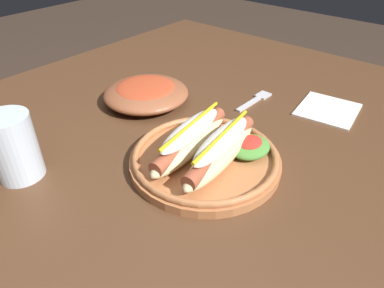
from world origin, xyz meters
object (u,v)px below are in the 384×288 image
object	(u,v)px
fork	(256,100)
water_cup	(14,147)
napkin	(328,110)
side_bowl	(146,92)
hot_dog_plate	(207,152)

from	to	relation	value
fork	water_cup	bearing A→B (deg)	163.50
water_cup	napkin	bearing A→B (deg)	-29.46
water_cup	napkin	size ratio (longest dim) A/B	0.88
fork	side_bowl	xyz separation A→B (m)	(-0.17, 0.19, 0.02)
hot_dog_plate	fork	distance (m)	0.27
napkin	side_bowl	bearing A→B (deg)	124.29
fork	side_bowl	distance (m)	0.25
fork	water_cup	world-z (taller)	water_cup
napkin	water_cup	bearing A→B (deg)	150.54
hot_dog_plate	side_bowl	distance (m)	0.27
fork	napkin	bearing A→B (deg)	-64.52
hot_dog_plate	water_cup	size ratio (longest dim) A/B	2.32
fork	water_cup	xyz separation A→B (m)	(-0.48, 0.16, 0.05)
fork	water_cup	size ratio (longest dim) A/B	1.06
hot_dog_plate	napkin	size ratio (longest dim) A/B	2.03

